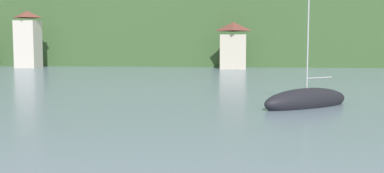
{
  "coord_description": "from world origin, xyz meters",
  "views": [
    {
      "loc": [
        2.18,
        23.43,
        4.12
      ],
      "look_at": [
        0.0,
        41.79,
        2.44
      ],
      "focal_mm": 42.13,
      "sensor_mm": 36.0,
      "label": 1
    }
  ],
  "objects": [
    {
      "name": "shore_building_westcentral",
      "position": [
        -38.31,
        103.85,
        5.17
      ],
      "size": [
        4.11,
        3.93,
        10.62
      ],
      "color": "beige",
      "rests_on": "ground_plane"
    },
    {
      "name": "sailboat_far_3",
      "position": [
        6.31,
        54.31,
        0.41
      ],
      "size": [
        6.96,
        6.22,
        10.05
      ],
      "rotation": [
        0.0,
        0.0,
        3.83
      ],
      "color": "black",
      "rests_on": "ground_plane"
    },
    {
      "name": "shore_building_central",
      "position": [
        0.0,
        104.67,
        4.04
      ],
      "size": [
        4.75,
        5.65,
        8.34
      ],
      "color": "#BCB29E",
      "rests_on": "ground_plane"
    },
    {
      "name": "wooded_hillside",
      "position": [
        -10.63,
        153.89,
        8.63
      ],
      "size": [
        352.0,
        75.46,
        54.01
      ],
      "color": "#38562D",
      "rests_on": "ground_plane"
    }
  ]
}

